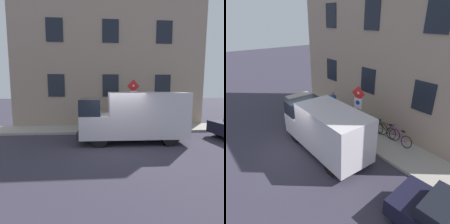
{
  "view_description": "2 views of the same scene",
  "coord_description": "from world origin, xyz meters",
  "views": [
    {
      "loc": [
        -8.76,
        0.94,
        2.74
      ],
      "look_at": [
        1.52,
        0.14,
        1.43
      ],
      "focal_mm": 31.07,
      "sensor_mm": 36.0,
      "label": 1
    },
    {
      "loc": [
        -4.28,
        -8.26,
        6.32
      ],
      "look_at": [
        2.39,
        0.11,
        1.37
      ],
      "focal_mm": 32.61,
      "sensor_mm": 36.0,
      "label": 2
    }
  ],
  "objects": [
    {
      "name": "sign_post_stacked",
      "position": [
        2.69,
        -1.21,
        2.13
      ],
      "size": [
        0.2,
        0.55,
        2.95
      ],
      "color": "#474C47",
      "rests_on": "sidewalk_slab"
    },
    {
      "name": "bicycle_black",
      "position": [
        4.11,
        -2.13,
        0.51
      ],
      "size": [
        0.49,
        1.71,
        0.89
      ],
      "rotation": [
        0.0,
        0.0,
        1.71
      ],
      "color": "black",
      "rests_on": "sidewalk_slab"
    },
    {
      "name": "pedestrian",
      "position": [
        3.46,
        2.0,
        1.07
      ],
      "size": [
        0.44,
        0.32,
        1.72
      ],
      "rotation": [
        0.0,
        0.0,
        1.74
      ],
      "color": "#262B47",
      "rests_on": "sidewalk_slab"
    },
    {
      "name": "delivery_van",
      "position": [
        0.78,
        -0.93,
        1.33
      ],
      "size": [
        2.08,
        5.36,
        2.5
      ],
      "rotation": [
        0.0,
        0.0,
        1.56
      ],
      "color": "silver",
      "rests_on": "ground_plane"
    },
    {
      "name": "sidewalk_slab",
      "position": [
        3.57,
        0.0,
        0.07
      ],
      "size": [
        2.18,
        15.33,
        0.14
      ],
      "primitive_type": "cube",
      "color": "#A39C92",
      "rests_on": "ground_plane"
    },
    {
      "name": "bicycle_purple",
      "position": [
        4.11,
        -2.96,
        0.51
      ],
      "size": [
        0.46,
        1.72,
        0.89
      ],
      "rotation": [
        0.0,
        0.0,
        1.5
      ],
      "color": "black",
      "rests_on": "sidewalk_slab"
    },
    {
      "name": "bicycle_green",
      "position": [
        4.11,
        -1.29,
        0.51
      ],
      "size": [
        0.46,
        1.72,
        0.89
      ],
      "rotation": [
        0.0,
        0.0,
        1.67
      ],
      "color": "black",
      "rests_on": "sidewalk_slab"
    },
    {
      "name": "ground_plane",
      "position": [
        0.0,
        0.0,
        0.0
      ],
      "size": [
        80.0,
        80.0,
        0.0
      ],
      "primitive_type": "plane",
      "color": "#33303E"
    },
    {
      "name": "building_facade",
      "position": [
        5.0,
        0.0,
        4.49
      ],
      "size": [
        0.75,
        13.33,
        8.98
      ],
      "color": "gray",
      "rests_on": "ground_plane"
    }
  ]
}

